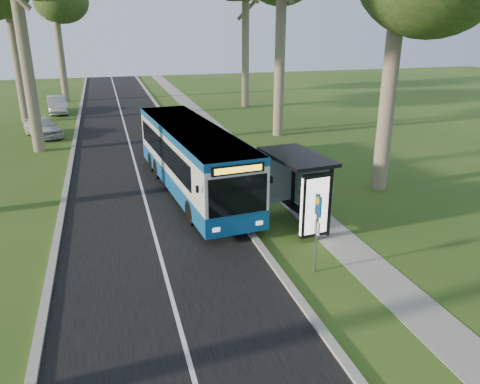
{
  "coord_description": "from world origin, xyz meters",
  "views": [
    {
      "loc": [
        -4.85,
        -12.6,
        7.56
      ],
      "look_at": [
        -0.3,
        3.11,
        1.6
      ],
      "focal_mm": 35.0,
      "sensor_mm": 36.0,
      "label": 1
    }
  ],
  "objects_px": {
    "car_white": "(43,127)",
    "bus": "(192,159)",
    "bus_stop_sign": "(317,225)",
    "litter_bin": "(250,185)",
    "car_silver": "(57,105)",
    "bus_shelter": "(304,179)"
  },
  "relations": [
    {
      "from": "car_white",
      "to": "car_silver",
      "type": "xyz_separation_m",
      "value": [
        0.29,
        9.38,
        0.02
      ]
    },
    {
      "from": "bus_stop_sign",
      "to": "car_white",
      "type": "relative_size",
      "value": 0.64
    },
    {
      "from": "bus_shelter",
      "to": "car_silver",
      "type": "distance_m",
      "value": 30.77
    },
    {
      "from": "bus_stop_sign",
      "to": "car_silver",
      "type": "xyz_separation_m",
      "value": [
        -9.98,
        31.93,
        -0.92
      ]
    },
    {
      "from": "bus",
      "to": "litter_bin",
      "type": "bearing_deg",
      "value": -33.18
    },
    {
      "from": "bus_shelter",
      "to": "car_white",
      "type": "height_order",
      "value": "bus_shelter"
    },
    {
      "from": "bus",
      "to": "litter_bin",
      "type": "xyz_separation_m",
      "value": [
        2.38,
        -1.26,
        -1.07
      ]
    },
    {
      "from": "car_white",
      "to": "bus",
      "type": "bearing_deg",
      "value": -84.61
    },
    {
      "from": "bus_shelter",
      "to": "bus",
      "type": "bearing_deg",
      "value": 115.75
    },
    {
      "from": "bus_shelter",
      "to": "car_silver",
      "type": "relative_size",
      "value": 0.79
    },
    {
      "from": "bus",
      "to": "litter_bin",
      "type": "distance_m",
      "value": 2.9
    },
    {
      "from": "car_silver",
      "to": "litter_bin",
      "type": "bearing_deg",
      "value": -74.85
    },
    {
      "from": "bus_stop_sign",
      "to": "litter_bin",
      "type": "relative_size",
      "value": 2.48
    },
    {
      "from": "car_white",
      "to": "car_silver",
      "type": "bearing_deg",
      "value": 64.24
    },
    {
      "from": "bus_stop_sign",
      "to": "bus",
      "type": "bearing_deg",
      "value": 105.46
    },
    {
      "from": "bus_shelter",
      "to": "car_silver",
      "type": "bearing_deg",
      "value": 104.56
    },
    {
      "from": "bus",
      "to": "bus_shelter",
      "type": "distance_m",
      "value": 6.2
    },
    {
      "from": "bus_stop_sign",
      "to": "litter_bin",
      "type": "height_order",
      "value": "bus_stop_sign"
    },
    {
      "from": "bus_stop_sign",
      "to": "litter_bin",
      "type": "distance_m",
      "value": 7.27
    },
    {
      "from": "bus",
      "to": "litter_bin",
      "type": "relative_size",
      "value": 11.13
    },
    {
      "from": "bus",
      "to": "car_silver",
      "type": "relative_size",
      "value": 2.7
    },
    {
      "from": "car_white",
      "to": "bus_shelter",
      "type": "bearing_deg",
      "value": -83.89
    }
  ]
}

